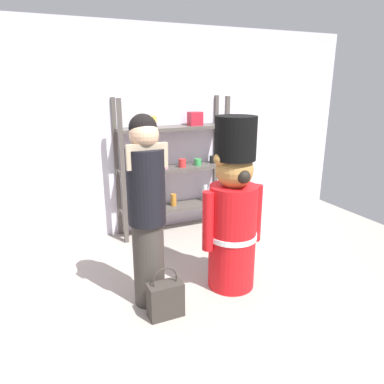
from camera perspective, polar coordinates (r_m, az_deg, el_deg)
The scene contains 6 objects.
ground_plane at distance 3.20m, azimuth 2.65°, elevation -19.82°, with size 6.40×6.40×0.00m, color #9E9389.
back_wall at distance 4.67m, azimuth -9.60°, elevation 9.16°, with size 6.40×0.12×2.60m, color silver.
merchandise_shelf at distance 4.68m, azimuth -2.98°, elevation 4.27°, with size 1.45×0.35×1.75m.
teddy_bear_guard at distance 3.38m, azimuth 6.50°, elevation -3.15°, with size 0.62×0.46×1.64m.
person_shopper at distance 3.06m, azimuth -7.16°, elevation -2.53°, with size 0.34×0.32×1.68m.
shopping_bag at distance 3.19m, azimuth -4.21°, elevation -16.50°, with size 0.30×0.16×0.46m.
Camera 1 is at (-1.18, -2.27, 1.92)m, focal length 33.78 mm.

